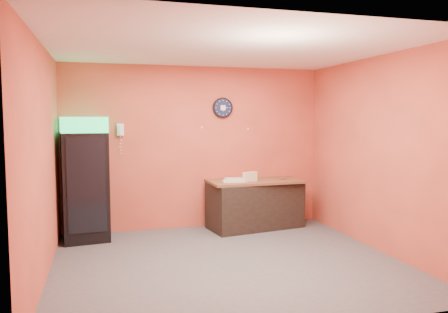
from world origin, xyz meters
name	(u,v)px	position (x,y,z in m)	size (l,w,h in m)	color
floor	(228,262)	(0.00, 0.00, 0.00)	(4.50, 4.50, 0.00)	#47474C
back_wall	(196,148)	(0.00, 2.00, 1.40)	(4.50, 0.02, 2.80)	#DA553D
left_wall	(43,162)	(-2.25, 0.00, 1.40)	(0.02, 4.00, 2.80)	#DA553D
right_wall	(378,154)	(2.25, 0.00, 1.40)	(0.02, 4.00, 2.80)	#DA553D
ceiling	(228,48)	(0.00, 0.00, 2.80)	(4.50, 4.00, 0.02)	white
beverage_cooler	(84,181)	(-1.85, 1.61, 0.94)	(0.75, 0.75, 1.93)	black
prep_counter	(255,205)	(0.97, 1.64, 0.40)	(1.60, 0.71, 0.80)	black
wall_clock	(223,108)	(0.47, 1.97, 2.09)	(0.36, 0.06, 0.36)	black
wall_phone	(120,130)	(-1.28, 1.95, 1.72)	(0.11, 0.10, 0.20)	white
butcher_paper	(255,181)	(0.97, 1.64, 0.82)	(1.63, 0.79, 0.04)	brown
sub_roll_stack	(250,177)	(0.82, 1.50, 0.92)	(0.27, 0.17, 0.16)	beige
wrapped_sandwich_left	(231,181)	(0.49, 1.49, 0.86)	(0.29, 0.11, 0.04)	silver
wrapped_sandwich_mid	(235,181)	(0.55, 1.46, 0.86)	(0.31, 0.12, 0.04)	silver
wrapped_sandwich_right	(234,179)	(0.59, 1.69, 0.86)	(0.31, 0.12, 0.04)	silver
kitchen_tool	(248,179)	(0.82, 1.62, 0.87)	(0.06, 0.06, 0.06)	silver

